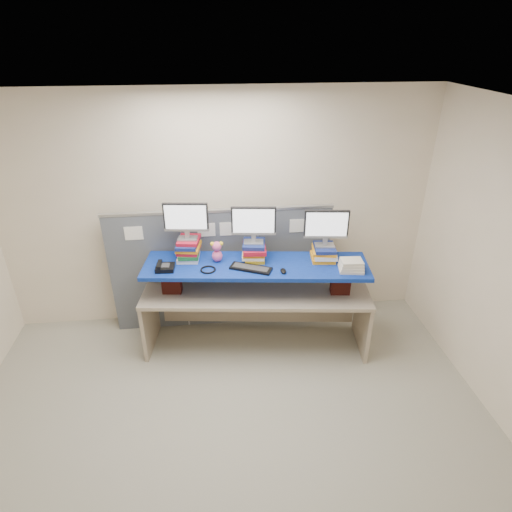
{
  "coord_description": "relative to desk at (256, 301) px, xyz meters",
  "views": [
    {
      "loc": [
        -0.08,
        -2.66,
        3.29
      ],
      "look_at": [
        0.36,
        1.3,
        1.18
      ],
      "focal_mm": 30.0,
      "sensor_mm": 36.0,
      "label": 1
    }
  ],
  "objects": [
    {
      "name": "book_stack_left",
      "position": [
        -0.71,
        0.21,
        0.59
      ],
      "size": [
        0.28,
        0.33,
        0.24
      ],
      "color": "white",
      "rests_on": "blue_board"
    },
    {
      "name": "monitor_left",
      "position": [
        -0.71,
        0.21,
        0.94
      ],
      "size": [
        0.47,
        0.16,
        0.41
      ],
      "rotation": [
        0.0,
        0.0,
        -0.12
      ],
      "color": "#99999E",
      "rests_on": "book_stack_left"
    },
    {
      "name": "room",
      "position": [
        -0.36,
        -1.3,
        0.8
      ],
      "size": [
        5.0,
        4.0,
        2.8
      ],
      "color": "#F8E6CC",
      "rests_on": "ground"
    },
    {
      "name": "blue_board",
      "position": [
        0.0,
        0.0,
        0.45
      ],
      "size": [
        2.45,
        0.88,
        0.04
      ],
      "primitive_type": "cube",
      "rotation": [
        0.0,
        0.0,
        -0.12
      ],
      "color": "navy",
      "rests_on": "brick_pier_left"
    },
    {
      "name": "desk",
      "position": [
        0.0,
        0.0,
        0.0
      ],
      "size": [
        2.54,
        1.02,
        0.75
      ],
      "rotation": [
        0.0,
        0.0,
        -0.12
      ],
      "color": "tan",
      "rests_on": "ground"
    },
    {
      "name": "book_stack_right",
      "position": [
        0.74,
        0.03,
        0.56
      ],
      "size": [
        0.3,
        0.32,
        0.16
      ],
      "color": "orange",
      "rests_on": "blue_board"
    },
    {
      "name": "monitor_right",
      "position": [
        0.74,
        0.03,
        0.87
      ],
      "size": [
        0.47,
        0.16,
        0.41
      ],
      "rotation": [
        0.0,
        0.0,
        -0.12
      ],
      "color": "#99999E",
      "rests_on": "book_stack_right"
    },
    {
      "name": "cubicle_partition",
      "position": [
        -0.36,
        0.48,
        0.17
      ],
      "size": [
        2.6,
        0.06,
        1.53
      ],
      "color": "#4F545D",
      "rests_on": "ground"
    },
    {
      "name": "brick_pier_right",
      "position": [
        0.9,
        -0.16,
        0.29
      ],
      "size": [
        0.22,
        0.14,
        0.28
      ],
      "primitive_type": "cube",
      "rotation": [
        0.0,
        0.0,
        -0.12
      ],
      "color": "maroon",
      "rests_on": "desk"
    },
    {
      "name": "plush_toy",
      "position": [
        -0.41,
        0.11,
        0.59
      ],
      "size": [
        0.14,
        0.1,
        0.23
      ],
      "rotation": [
        0.0,
        0.0,
        -0.05
      ],
      "color": "#F05B9C",
      "rests_on": "blue_board"
    },
    {
      "name": "desk_phone",
      "position": [
        -0.96,
        -0.01,
        0.5
      ],
      "size": [
        0.2,
        0.18,
        0.08
      ],
      "rotation": [
        0.0,
        0.0,
        -0.06
      ],
      "color": "black",
      "rests_on": "blue_board"
    },
    {
      "name": "monitor_center",
      "position": [
        -0.01,
        0.12,
        0.9
      ],
      "size": [
        0.47,
        0.16,
        0.41
      ],
      "rotation": [
        0.0,
        0.0,
        -0.12
      ],
      "color": "#99999E",
      "rests_on": "book_stack_center"
    },
    {
      "name": "book_stack_center",
      "position": [
        -0.01,
        0.12,
        0.58
      ],
      "size": [
        0.28,
        0.32,
        0.2
      ],
      "color": "gold",
      "rests_on": "blue_board"
    },
    {
      "name": "binder_stack",
      "position": [
        0.97,
        -0.24,
        0.53
      ],
      "size": [
        0.27,
        0.23,
        0.12
      ],
      "rotation": [
        0.0,
        0.0,
        -0.12
      ],
      "color": "beige",
      "rests_on": "blue_board"
    },
    {
      "name": "brick_pier_left",
      "position": [
        -0.91,
        0.06,
        0.29
      ],
      "size": [
        0.22,
        0.14,
        0.28
      ],
      "primitive_type": "cube",
      "rotation": [
        0.0,
        0.0,
        -0.12
      ],
      "color": "maroon",
      "rests_on": "desk"
    },
    {
      "name": "headset",
      "position": [
        -0.51,
        -0.07,
        0.48
      ],
      "size": [
        0.2,
        0.2,
        0.02
      ],
      "primitive_type": "torus",
      "rotation": [
        0.0,
        0.0,
        -0.25
      ],
      "color": "black",
      "rests_on": "blue_board"
    },
    {
      "name": "keyboard",
      "position": [
        -0.07,
        -0.1,
        0.49
      ],
      "size": [
        0.46,
        0.31,
        0.03
      ],
      "rotation": [
        0.0,
        0.0,
        -0.43
      ],
      "color": "black",
      "rests_on": "blue_board"
    },
    {
      "name": "mouse",
      "position": [
        0.26,
        -0.2,
        0.49
      ],
      "size": [
        0.07,
        0.11,
        0.03
      ],
      "primitive_type": "ellipsoid",
      "rotation": [
        0.0,
        0.0,
        0.11
      ],
      "color": "black",
      "rests_on": "blue_board"
    }
  ]
}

